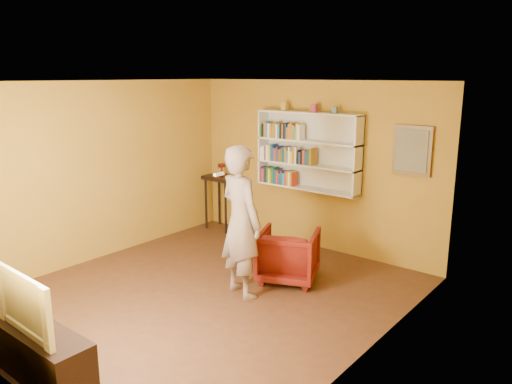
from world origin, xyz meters
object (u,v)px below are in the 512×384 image
at_px(person, 241,222).
at_px(television, 34,300).
at_px(armchair, 288,255).
at_px(console_table, 222,185).
at_px(bookshelf, 310,151).
at_px(ruby_lustre, 222,167).
at_px(tv_cabinet, 39,352).

height_order(person, television, person).
distance_m(armchair, television, 3.38).
bearing_deg(console_table, television, -68.20).
bearing_deg(bookshelf, ruby_lustre, -174.83).
bearing_deg(television, bookshelf, 92.31).
xyz_separation_m(bookshelf, person, (0.34, -2.09, -0.62)).
bearing_deg(person, bookshelf, -64.53).
bearing_deg(television, armchair, 82.93).
relative_size(console_table, armchair, 1.25).
bearing_deg(tv_cabinet, armchair, 81.05).
distance_m(bookshelf, console_table, 1.93).
height_order(armchair, tv_cabinet, armchair).
relative_size(tv_cabinet, television, 1.31).
xyz_separation_m(bookshelf, tv_cabinet, (0.04, -4.66, -1.36)).
height_order(armchair, television, television).
xyz_separation_m(ruby_lustre, television, (1.80, -4.50, -0.40)).
relative_size(ruby_lustre, tv_cabinet, 0.18).
xyz_separation_m(bookshelf, ruby_lustre, (-1.76, -0.16, -0.43)).
bearing_deg(television, ruby_lustre, 113.68).
bearing_deg(tv_cabinet, bookshelf, 90.43).
bearing_deg(ruby_lustre, television, -68.20).
height_order(ruby_lustre, armchair, ruby_lustre).
distance_m(bookshelf, tv_cabinet, 4.85).
distance_m(armchair, person, 0.99).
bearing_deg(armchair, person, 50.86).
xyz_separation_m(armchair, person, (-0.21, -0.75, 0.61)).
bearing_deg(armchair, console_table, -50.33).
bearing_deg(tv_cabinet, television, 0.00).
bearing_deg(tv_cabinet, console_table, 111.80).
height_order(ruby_lustre, person, person).
relative_size(bookshelf, armchair, 2.27).
height_order(tv_cabinet, television, television).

